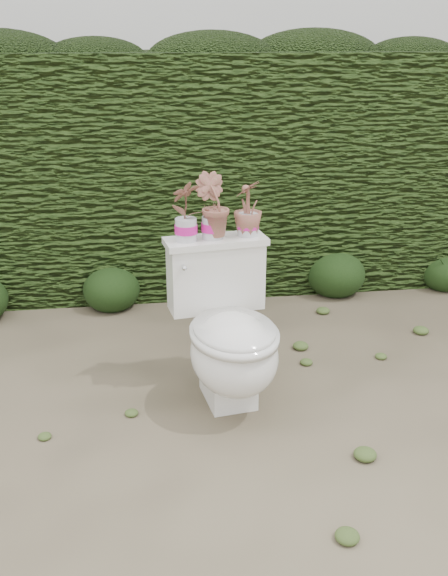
{
  "coord_description": "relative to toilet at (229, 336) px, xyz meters",
  "views": [
    {
      "loc": [
        -0.53,
        -2.94,
        1.7
      ],
      "look_at": [
        -0.12,
        -0.06,
        0.55
      ],
      "focal_mm": 40.0,
      "sensor_mm": 36.0,
      "label": 1
    }
  ],
  "objects": [
    {
      "name": "potted_plant_center",
      "position": [
        -0.05,
        0.24,
        0.57
      ],
      "size": [
        0.21,
        0.2,
        0.3
      ],
      "primitive_type": "imported",
      "rotation": [
        0.0,
        0.0,
        2.58
      ],
      "color": "#2E621E",
      "rests_on": "toilet"
    },
    {
      "name": "hedge",
      "position": [
        0.11,
        1.8,
        0.44
      ],
      "size": [
        8.0,
        1.0,
        1.6
      ],
      "primitive_type": "cube",
      "color": "#344F1A",
      "rests_on": "ground"
    },
    {
      "name": "ground",
      "position": [
        0.11,
        0.2,
        -0.36
      ],
      "size": [
        60.0,
        60.0,
        0.0
      ],
      "primitive_type": "plane",
      "color": "#796C53",
      "rests_on": "ground"
    },
    {
      "name": "liriope_clump_3",
      "position": [
        0.14,
        1.19,
        -0.19
      ],
      "size": [
        0.43,
        0.43,
        0.34
      ],
      "primitive_type": "ellipsoid",
      "color": "#1E3412",
      "rests_on": "ground"
    },
    {
      "name": "liriope_clump_5",
      "position": [
        1.76,
        1.32,
        -0.23
      ],
      "size": [
        0.32,
        0.32,
        0.26
      ],
      "primitive_type": "ellipsoid",
      "color": "#1E3412",
      "rests_on": "ground"
    },
    {
      "name": "liriope_clump_4",
      "position": [
        0.95,
        1.33,
        -0.19
      ],
      "size": [
        0.41,
        0.41,
        0.33
      ],
      "primitive_type": "ellipsoid",
      "color": "#1E3412",
      "rests_on": "ground"
    },
    {
      "name": "toilet",
      "position": [
        0.0,
        0.0,
        0.0
      ],
      "size": [
        0.54,
        0.73,
        0.78
      ],
      "rotation": [
        0.0,
        0.0,
        0.14
      ],
      "color": "silver",
      "rests_on": "ground"
    },
    {
      "name": "potted_plant_left",
      "position": [
        -0.18,
        0.22,
        0.56
      ],
      "size": [
        0.18,
        0.16,
        0.28
      ],
      "primitive_type": "imported",
      "rotation": [
        0.0,
        0.0,
        3.66
      ],
      "color": "#2E621E",
      "rests_on": "toilet"
    },
    {
      "name": "potted_plant_right",
      "position": [
        0.13,
        0.26,
        0.55
      ],
      "size": [
        0.2,
        0.2,
        0.26
      ],
      "primitive_type": "imported",
      "rotation": [
        0.0,
        0.0,
        4.14
      ],
      "color": "#2E621E",
      "rests_on": "toilet"
    },
    {
      "name": "house_wall",
      "position": [
        0.71,
        6.2,
        1.64
      ],
      "size": [
        8.0,
        3.5,
        4.0
      ],
      "primitive_type": "cube",
      "color": "silver",
      "rests_on": "ground"
    },
    {
      "name": "liriope_clump_2",
      "position": [
        -0.6,
        1.29,
        -0.2
      ],
      "size": [
        0.38,
        0.38,
        0.3
      ],
      "primitive_type": "ellipsoid",
      "color": "#1E3412",
      "rests_on": "ground"
    }
  ]
}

